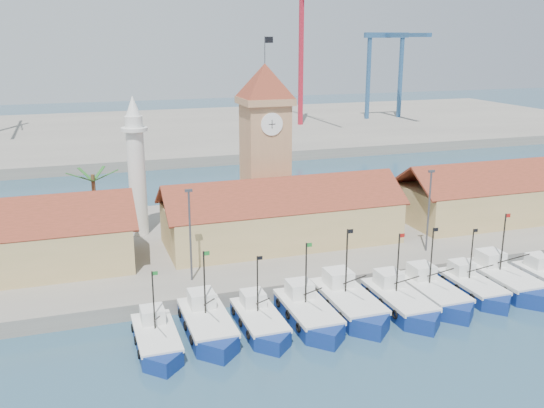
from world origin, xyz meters
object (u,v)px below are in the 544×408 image
object	(u,v)px
boat_0	(157,341)
minaret	(136,166)
clock_tower	(265,143)
boat_5	(401,303)

from	to	relation	value
boat_0	minaret	xyz separation A→B (m)	(1.79, 25.68, 9.04)
boat_0	clock_tower	distance (m)	31.13
clock_tower	minaret	distance (m)	15.30
boat_5	minaret	bearing A→B (deg)	128.19
clock_tower	minaret	bearing A→B (deg)	172.39
boat_5	clock_tower	bearing A→B (deg)	102.49
boat_0	minaret	world-z (taller)	minaret
boat_5	boat_0	bearing A→B (deg)	179.79
boat_5	minaret	size ratio (longest dim) A/B	0.61
boat_0	minaret	size ratio (longest dim) A/B	0.54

